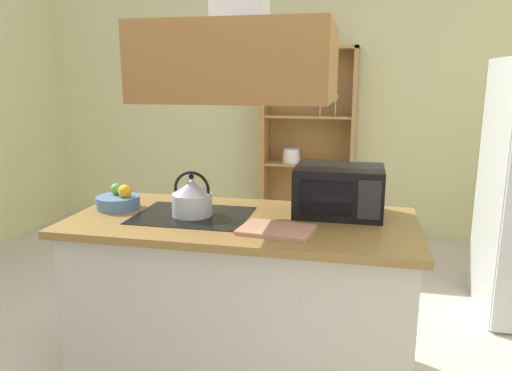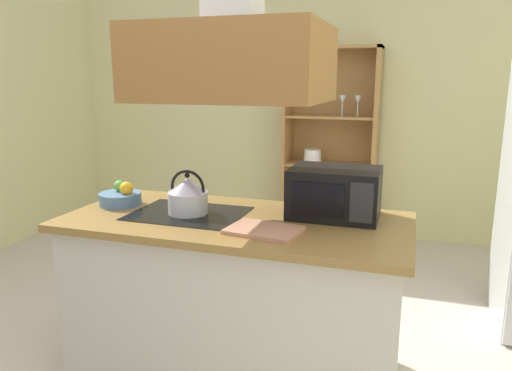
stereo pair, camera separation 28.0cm
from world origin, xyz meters
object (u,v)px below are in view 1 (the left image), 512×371
object	(u,v)px
kettle	(192,197)
cutting_board	(276,230)
dish_cabinet	(308,154)
fruit_bowl	(119,200)
microwave	(339,191)

from	to	relation	value
kettle	cutting_board	size ratio (longest dim) A/B	0.70
dish_cabinet	kettle	bearing A→B (deg)	-97.62
fruit_bowl	dish_cabinet	bearing A→B (deg)	72.33
dish_cabinet	microwave	distance (m)	2.39
microwave	fruit_bowl	distance (m)	1.22
microwave	cutting_board	bearing A→B (deg)	-127.03
dish_cabinet	microwave	bearing A→B (deg)	-79.95
cutting_board	fruit_bowl	xyz separation A→B (m)	(-0.93, 0.22, 0.04)
dish_cabinet	fruit_bowl	world-z (taller)	dish_cabinet
cutting_board	kettle	bearing A→B (deg)	160.44
dish_cabinet	cutting_board	distance (m)	2.71
kettle	microwave	size ratio (longest dim) A/B	0.52
fruit_bowl	microwave	bearing A→B (deg)	6.65
fruit_bowl	cutting_board	bearing A→B (deg)	-13.35
kettle	fruit_bowl	distance (m)	0.46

